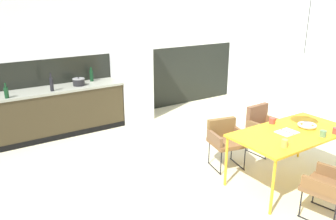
{
  "coord_description": "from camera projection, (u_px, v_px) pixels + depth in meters",
  "views": [
    {
      "loc": [
        -2.9,
        -3.21,
        2.46
      ],
      "look_at": [
        -0.25,
        0.82,
        0.86
      ],
      "focal_mm": 36.07,
      "sensor_mm": 36.0,
      "label": 1
    }
  ],
  "objects": [
    {
      "name": "bottle_spice_small",
      "position": [
        6.0,
        92.0,
        5.55
      ],
      "size": [
        0.07,
        0.07,
        0.26
      ],
      "color": "#0F3319",
      "rests_on": "kitchen_counter"
    },
    {
      "name": "armchair_facing_counter",
      "position": [
        225.0,
        136.0,
        5.1
      ],
      "size": [
        0.57,
        0.56,
        0.72
      ],
      "rotation": [
        0.0,
        0.0,
        2.92
      ],
      "color": "brown",
      "rests_on": "ground"
    },
    {
      "name": "mug_wide_latte",
      "position": [
        323.0,
        134.0,
        4.37
      ],
      "size": [
        0.12,
        0.08,
        0.09
      ],
      "color": "#5B8456",
      "rests_on": "dining_table"
    },
    {
      "name": "open_book",
      "position": [
        287.0,
        132.0,
        4.51
      ],
      "size": [
        0.27,
        0.22,
        0.02
      ],
      "color": "white",
      "rests_on": "dining_table"
    },
    {
      "name": "kitchen_counter",
      "position": [
        40.0,
        114.0,
        6.16
      ],
      "size": [
        3.12,
        0.63,
        0.89
      ],
      "color": "#382F1D",
      "rests_on": "ground"
    },
    {
      "name": "back_wall_panel_upper",
      "position": [
        111.0,
        18.0,
        6.8
      ],
      "size": [
        6.72,
        0.12,
        1.39
      ],
      "primitive_type": "cube",
      "color": "white",
      "rests_on": "back_wall_splashback_dark"
    },
    {
      "name": "mug_dark_espresso",
      "position": [
        285.0,
        143.0,
        4.05
      ],
      "size": [
        0.12,
        0.07,
        0.1
      ],
      "color": "gold",
      "rests_on": "dining_table"
    },
    {
      "name": "ground_plane",
      "position": [
        214.0,
        179.0,
        4.83
      ],
      "size": [
        8.74,
        8.74,
        0.0
      ],
      "primitive_type": "plane",
      "color": "beige"
    },
    {
      "name": "mug_white_ceramic",
      "position": [
        272.0,
        121.0,
        4.83
      ],
      "size": [
        0.13,
        0.08,
        0.08
      ],
      "color": "#B23D33",
      "rests_on": "dining_table"
    },
    {
      "name": "armchair_head_of_table",
      "position": [
        262.0,
        123.0,
        5.59
      ],
      "size": [
        0.51,
        0.49,
        0.78
      ],
      "rotation": [
        0.0,
        0.0,
        3.2
      ],
      "color": "brown",
      "rests_on": "ground"
    },
    {
      "name": "fruit_bowl",
      "position": [
        307.0,
        125.0,
        4.67
      ],
      "size": [
        0.25,
        0.25,
        0.06
      ],
      "color": "silver",
      "rests_on": "dining_table"
    },
    {
      "name": "dining_table",
      "position": [
        292.0,
        135.0,
        4.56
      ],
      "size": [
        1.68,
        0.87,
        0.75
      ],
      "color": "gold",
      "rests_on": "ground"
    },
    {
      "name": "refrigerator_column",
      "position": [
        132.0,
        74.0,
        6.99
      ],
      "size": [
        0.69,
        0.6,
        1.94
      ],
      "primitive_type": "cube",
      "color": "silver",
      "rests_on": "ground"
    },
    {
      "name": "bottle_oil_tall",
      "position": [
        51.0,
        84.0,
        5.96
      ],
      "size": [
        0.06,
        0.06,
        0.33
      ],
      "color": "black",
      "rests_on": "kitchen_counter"
    },
    {
      "name": "armchair_near_window",
      "position": [
        334.0,
        183.0,
        3.81
      ],
      "size": [
        0.57,
        0.56,
        0.75
      ],
      "rotation": [
        0.0,
        0.0,
        0.22
      ],
      "color": "brown",
      "rests_on": "ground"
    },
    {
      "name": "pendant_lamp_over_table_near",
      "position": [
        303.0,
        65.0,
        4.23
      ],
      "size": [
        0.4,
        0.4,
        1.21
      ],
      "color": "black"
    },
    {
      "name": "bottle_vinegar_dark",
      "position": [
        91.0,
        75.0,
        6.68
      ],
      "size": [
        0.07,
        0.07,
        0.28
      ],
      "color": "#0F3319",
      "rests_on": "kitchen_counter"
    },
    {
      "name": "back_wall_splashback_dark",
      "position": [
        114.0,
        85.0,
        7.23
      ],
      "size": [
        6.72,
        0.12,
        1.39
      ],
      "primitive_type": "cube",
      "color": "black",
      "rests_on": "ground"
    },
    {
      "name": "mug_tall_blue",
      "position": [
        336.0,
        131.0,
        4.47
      ],
      "size": [
        0.13,
        0.08,
        0.08
      ],
      "color": "#B23D33",
      "rests_on": "dining_table"
    },
    {
      "name": "cooking_pot",
      "position": [
        79.0,
        82.0,
        6.37
      ],
      "size": [
        0.23,
        0.23,
        0.16
      ],
      "color": "black",
      "rests_on": "kitchen_counter"
    }
  ]
}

